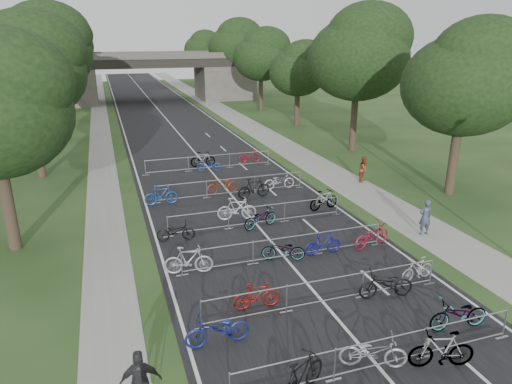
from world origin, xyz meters
TOP-DOWN VIEW (x-y plane):
  - road at (0.00, 50.00)m, footprint 11.00×140.00m
  - sidewalk_right at (8.00, 50.00)m, footprint 3.00×140.00m
  - sidewalk_left at (-7.50, 50.00)m, footprint 2.00×140.00m
  - lane_markings at (0.00, 50.00)m, footprint 0.12×140.00m
  - overpass_bridge at (0.00, 65.00)m, footprint 31.00×8.00m
  - tree_right_0 at (13.11, 15.93)m, footprint 7.17×7.17m
  - tree_left_1 at (-11.39, 27.93)m, footprint 7.56×7.56m
  - tree_right_1 at (13.11, 27.93)m, footprint 8.18×8.18m
  - tree_left_2 at (-11.39, 39.93)m, footprint 8.40×8.40m
  - tree_right_2 at (13.11, 39.93)m, footprint 6.16×6.16m
  - tree_left_3 at (-11.39, 51.93)m, footprint 6.72×6.72m
  - tree_right_3 at (13.11, 51.93)m, footprint 7.17×7.17m
  - tree_left_4 at (-11.39, 63.93)m, footprint 7.56×7.56m
  - tree_right_4 at (13.11, 63.93)m, footprint 8.18×8.18m
  - tree_left_5 at (-11.39, 75.93)m, footprint 8.40×8.40m
  - tree_right_5 at (13.11, 75.93)m, footprint 6.16×6.16m
  - tree_left_6 at (-11.39, 87.93)m, footprint 6.72×6.72m
  - tree_right_6 at (13.11, 87.93)m, footprint 7.17×7.17m
  - barrier_row_1 at (0.00, 3.60)m, footprint 9.70×0.08m
  - barrier_row_2 at (0.00, 7.20)m, footprint 9.70×0.08m
  - barrier_row_3 at (0.00, 11.00)m, footprint 9.70×0.08m
  - barrier_row_4 at (0.00, 15.00)m, footprint 9.70×0.08m
  - barrier_row_5 at (0.00, 20.00)m, footprint 9.70×0.08m
  - barrier_row_6 at (0.00, 26.00)m, footprint 9.70×0.08m
  - bike_4 at (-2.69, 3.36)m, footprint 2.08×1.51m
  - bike_5 at (-0.17, 3.77)m, footprint 2.12×1.42m
  - bike_6 at (1.73, 3.12)m, footprint 2.08×1.07m
  - bike_7 at (3.55, 4.46)m, footprint 2.17×0.94m
  - bike_8 at (-4.29, 6.21)m, footprint 2.11×0.76m
  - bike_9 at (-2.46, 7.76)m, footprint 1.78×0.63m
  - bike_10 at (2.36, 6.91)m, footprint 2.20×1.06m
  - bike_11 at (4.29, 7.62)m, footprint 1.69×0.70m
  - bike_12 at (-4.30, 11.08)m, footprint 2.10×1.00m
  - bike_13 at (-0.17, 10.93)m, footprint 2.01×1.30m
  - bike_14 at (1.73, 10.90)m, footprint 1.77×0.50m
  - bike_15 at (4.25, 10.91)m, footprint 2.29×1.32m
  - bike_16 at (-4.30, 14.46)m, footprint 1.90×0.91m
  - bike_17 at (-0.80, 16.01)m, footprint 2.17×0.99m
  - bike_18 at (0.07, 14.70)m, footprint 2.14×1.31m
  - bike_19 at (4.30, 15.96)m, footprint 1.97×0.89m
  - bike_20 at (-4.30, 19.68)m, footprint 1.94×0.58m
  - bike_21 at (-0.43, 20.39)m, footprint 2.25×1.13m
  - bike_22 at (1.15, 19.05)m, footprint 2.11×0.79m
  - bike_23 at (3.24, 20.16)m, footprint 2.05×0.72m
  - bike_25 at (-0.28, 26.96)m, footprint 1.88×0.53m
  - bike_26 at (-0.11, 25.59)m, footprint 1.89×1.10m
  - bike_27 at (3.35, 26.79)m, footprint 1.74×0.50m
  - pedestrian_a at (7.46, 11.29)m, footprint 0.70×0.49m
  - pedestrian_b at (9.20, 19.82)m, footprint 1.05×1.02m
  - pedestrian_c at (-6.80, 4.22)m, footprint 1.11×0.55m

SIDE VIEW (x-z plane):
  - lane_markings at x=0.00m, z-range 0.00..0.00m
  - road at x=0.00m, z-range 0.00..0.01m
  - sidewalk_right at x=8.00m, z-range 0.00..0.01m
  - sidewalk_left at x=-7.50m, z-range 0.00..0.01m
  - bike_26 at x=-0.11m, z-range 0.00..0.94m
  - bike_16 at x=-4.30m, z-range 0.00..0.96m
  - bike_11 at x=4.29m, z-range 0.00..0.98m
  - bike_13 at x=-0.17m, z-range 0.00..1.00m
  - bike_27 at x=3.35m, z-range 0.00..1.04m
  - bike_9 at x=-2.46m, z-range 0.00..1.05m
  - bike_5 at x=-0.17m, z-range 0.00..1.06m
  - bike_14 at x=1.73m, z-range 0.00..1.06m
  - bike_18 at x=0.07m, z-range 0.00..1.06m
  - bike_23 at x=3.24m, z-range 0.00..1.08m
  - barrier_row_1 at x=0.00m, z-range 0.00..1.10m
  - barrier_row_2 at x=0.00m, z-range 0.00..1.10m
  - barrier_row_3 at x=0.00m, z-range 0.00..1.10m
  - barrier_row_4 at x=0.00m, z-range 0.00..1.10m
  - barrier_row_5 at x=0.00m, z-range 0.00..1.10m
  - barrier_row_6 at x=0.00m, z-range 0.00..1.10m
  - bike_8 at x=-4.29m, z-range 0.00..1.10m
  - bike_10 at x=2.36m, z-range 0.00..1.11m
  - bike_7 at x=3.55m, z-range 0.00..1.11m
  - bike_25 at x=-0.28m, z-range 0.00..1.13m
  - bike_21 at x=-0.43m, z-range 0.00..1.13m
  - bike_15 at x=4.25m, z-range 0.00..1.14m
  - bike_19 at x=4.30m, z-range 0.00..1.15m
  - bike_20 at x=-4.30m, z-range 0.00..1.16m
  - bike_6 at x=1.73m, z-range 0.00..1.20m
  - bike_12 at x=-4.30m, z-range 0.00..1.22m
  - bike_4 at x=-2.69m, z-range 0.00..1.23m
  - bike_22 at x=1.15m, z-range 0.00..1.24m
  - bike_17 at x=-0.80m, z-range 0.00..1.26m
  - pedestrian_b at x=9.20m, z-range 0.00..1.70m
  - pedestrian_a at x=7.46m, z-range 0.00..1.82m
  - pedestrian_c at x=-6.80m, z-range 0.00..1.84m
  - overpass_bridge at x=0.00m, z-range 0.01..7.06m
  - tree_right_2 at x=13.11m, z-range 1.25..10.64m
  - tree_right_5 at x=13.11m, z-range 1.25..10.64m
  - tree_left_3 at x=-11.39m, z-range 1.36..11.61m
  - tree_left_6 at x=-11.39m, z-range 1.36..11.61m
  - tree_right_0 at x=13.11m, z-range 1.46..12.39m
  - tree_right_3 at x=13.11m, z-range 1.46..12.39m
  - tree_right_6 at x=13.11m, z-range 1.46..12.39m
  - tree_left_1 at x=-11.39m, z-range 1.54..13.07m
  - tree_left_4 at x=-11.39m, z-range 1.54..13.07m
  - tree_right_1 at x=13.11m, z-range 1.67..14.13m
  - tree_right_4 at x=13.11m, z-range 1.67..14.13m
  - tree_left_2 at x=-11.39m, z-range 1.71..14.52m
  - tree_left_5 at x=-11.39m, z-range 1.71..14.52m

